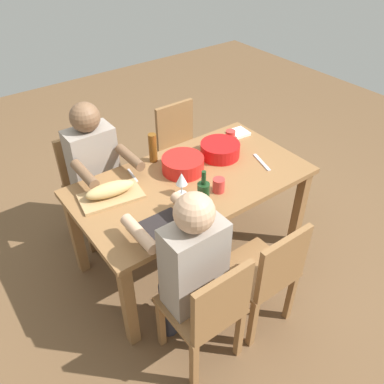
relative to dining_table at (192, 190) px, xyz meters
The scene contains 21 objects.
ground_plane 0.65m from the dining_table, ahead, with size 8.00×8.00×0.00m, color brown.
dining_table is the anchor object (origin of this frame).
chair_near_right 0.90m from the dining_table, 59.55° to the right, with size 0.40×0.40×0.85m.
diner_near_right 0.73m from the dining_table, 52.25° to the right, with size 0.41×0.53×1.20m.
chair_far_right 0.90m from the dining_table, 59.55° to the left, with size 0.40×0.40×0.85m.
diner_far_right 0.73m from the dining_table, 52.25° to the left, with size 0.41×0.53×1.20m.
chair_near_left 0.90m from the dining_table, 120.45° to the right, with size 0.40×0.40×0.85m.
chair_far_center 0.78m from the dining_table, 90.00° to the left, with size 0.40×0.40×0.85m.
serving_bowl_pasta 0.40m from the dining_table, 161.25° to the right, with size 0.29×0.29×0.11m.
serving_bowl_greens 0.20m from the dining_table, 95.00° to the right, with size 0.30×0.30×0.11m.
cutting_board 0.57m from the dining_table, 15.49° to the right, with size 0.40×0.22×0.02m, color tan.
bread_loaf 0.58m from the dining_table, 15.49° to the right, with size 0.32×0.11×0.09m, color tan.
wine_bottle 0.39m from the dining_table, 65.34° to the left, with size 0.08×0.08×0.29m.
beer_bottle 0.42m from the dining_table, 76.31° to the right, with size 0.06×0.06×0.22m, color brown.
wine_glass 0.27m from the dining_table, 31.22° to the left, with size 0.08×0.08×0.17m.
fork_near_right 0.43m from the dining_table, 42.34° to the right, with size 0.02×0.17×0.01m, color silver.
placemat_far_right 0.54m from the dining_table, 32.07° to the left, with size 0.32×0.23×0.01m, color black.
cup_near_left 0.59m from the dining_table, 157.86° to the right, with size 0.08×0.08×0.10m, color red.
cup_far_center 0.26m from the dining_table, 106.21° to the left, with size 0.08×0.08×0.10m, color red.
carving_knife 0.56m from the dining_table, 165.46° to the left, with size 0.23×0.02×0.01m, color silver.
napkin_stack 0.75m from the dining_table, 157.81° to the right, with size 0.14×0.14×0.02m, color white.
Camera 1 is at (1.32, 1.78, 2.34)m, focal length 37.10 mm.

